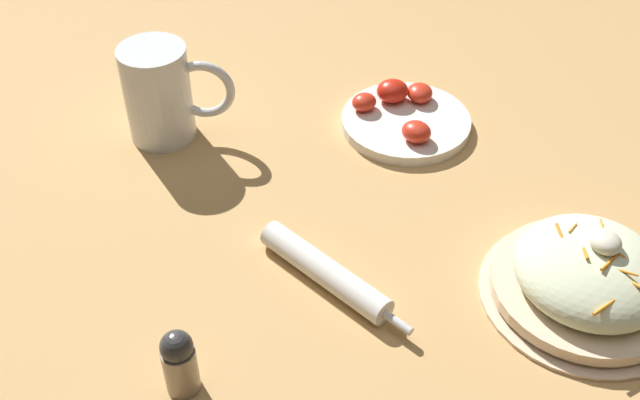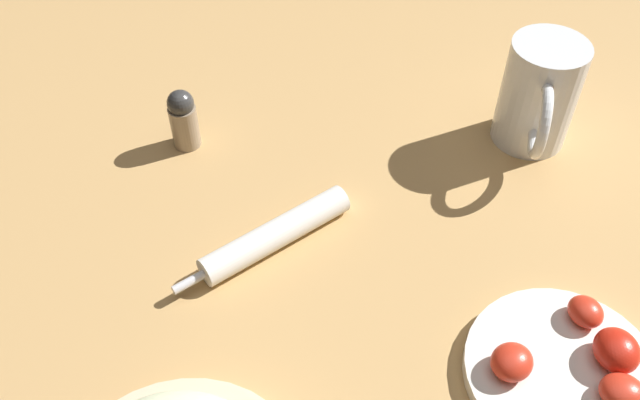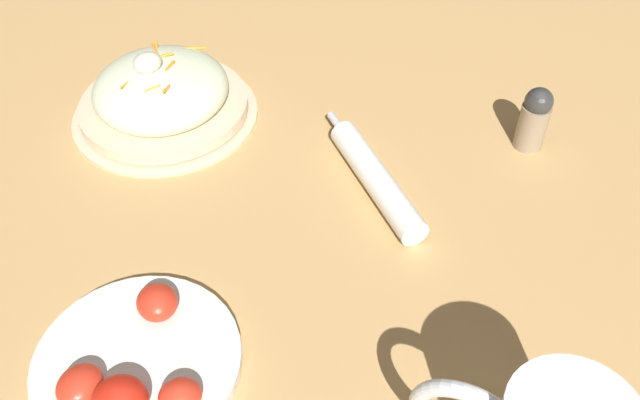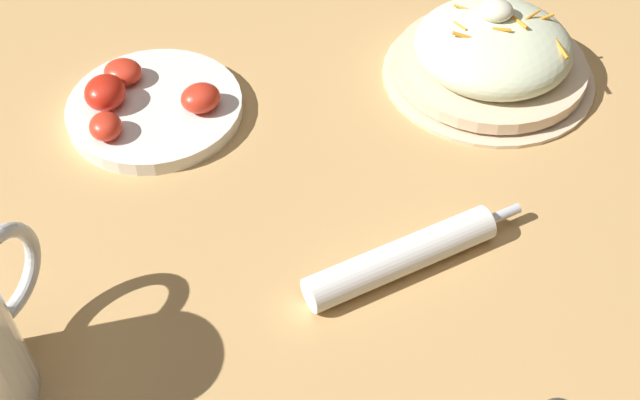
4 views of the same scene
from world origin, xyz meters
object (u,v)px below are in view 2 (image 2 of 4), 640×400
Objects in this scene: salt_shaker at (183,119)px; tomato_plate at (568,369)px; napkin_roll at (275,235)px; beer_mug at (537,100)px.

tomato_plate is at bearing 134.89° from salt_shaker.
tomato_plate is 0.52m from salt_shaker.
salt_shaker is (0.10, -0.18, 0.03)m from napkin_roll.
napkin_roll is 0.32m from tomato_plate.
beer_mug is 0.34m from tomato_plate.
tomato_plate reaches higher than napkin_roll.
beer_mug is at bearing -101.45° from tomato_plate.
tomato_plate is 2.25× the size of salt_shaker.
beer_mug reaches higher than tomato_plate.
beer_mug reaches higher than salt_shaker.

